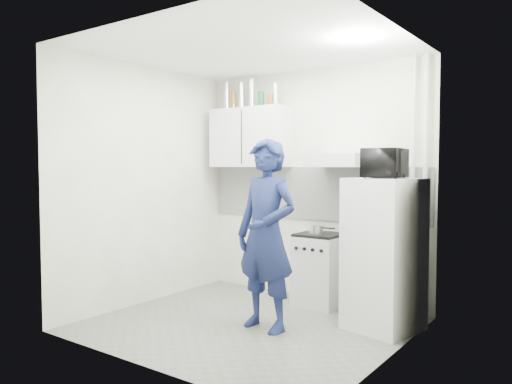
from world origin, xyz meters
The scene contains 24 objects.
floor centered at (0.00, 0.00, 0.00)m, with size 2.80×2.80×0.00m, color #62635C.
ceiling centered at (0.00, 0.00, 2.60)m, with size 2.80×2.80×0.00m, color white.
wall_back centered at (0.00, 1.25, 1.30)m, with size 2.80×2.80×0.00m, color white.
wall_left centered at (-1.40, 0.00, 1.30)m, with size 2.60×2.60×0.00m, color white.
wall_right centered at (1.40, 0.00, 1.30)m, with size 2.60×2.60×0.00m, color white.
person centered at (0.22, 0.01, 0.88)m, with size 0.64×0.42×1.76m, color #161E48.
stove centered at (0.23, 1.00, 0.38)m, with size 0.47×0.47×0.75m, color silver.
fridge centered at (1.10, 0.63, 0.70)m, with size 0.58×0.58×1.40m, color silver.
stove_top centered at (0.23, 1.00, 0.77)m, with size 0.45×0.45×0.03m, color black.
saucepan centered at (0.22, 0.96, 0.83)m, with size 0.16×0.16×0.09m, color silver.
microwave centered at (1.10, 0.63, 1.53)m, with size 0.33×0.49×0.27m, color black.
bottle_a centered at (-1.12, 1.07, 2.37)m, with size 0.08×0.08×0.34m, color silver.
bottle_b centered at (-1.01, 1.07, 2.31)m, with size 0.06×0.06×0.23m, color brown.
bottle_c centered at (-0.89, 1.07, 2.36)m, with size 0.08×0.08×0.32m, color silver.
bottle_d centered at (-0.73, 1.07, 2.37)m, with size 0.08×0.08×0.34m, color silver.
canister_a centered at (-0.59, 1.07, 2.29)m, with size 0.07×0.07×0.18m, color #144C1E.
canister_b centered at (-0.46, 1.07, 2.27)m, with size 0.07×0.07×0.14m, color brown.
bottle_e centered at (-0.39, 1.07, 2.33)m, with size 0.07×0.07×0.26m, color silver.
upper_cabinet centered at (-0.75, 1.07, 1.85)m, with size 1.00×0.35×0.70m, color silver.
range_hood centered at (0.45, 1.00, 1.57)m, with size 0.60×0.50×0.14m, color silver.
backsplash centered at (0.00, 1.24, 1.20)m, with size 2.74×0.03×0.60m, color white.
pipe_a centered at (1.30, 1.17, 1.30)m, with size 0.05×0.05×2.60m, color silver.
pipe_b centered at (1.18, 1.17, 1.30)m, with size 0.04×0.04×2.60m, color silver.
ceiling_spot_fixture centered at (1.00, 0.20, 2.57)m, with size 0.10×0.10×0.02m, color white.
Camera 1 is at (2.80, -3.74, 1.51)m, focal length 35.00 mm.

